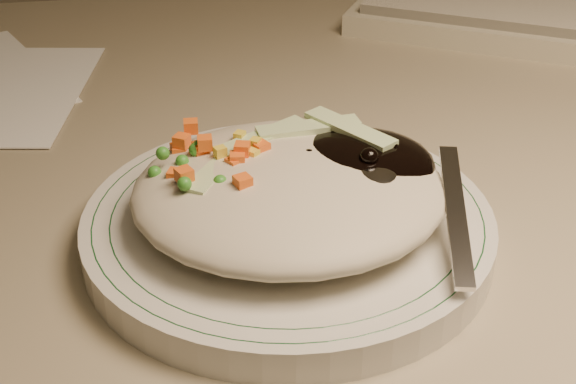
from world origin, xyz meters
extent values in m
cube|color=gray|center=(0.00, 1.38, 0.72)|extent=(1.40, 0.70, 0.04)
cylinder|color=silver|center=(-0.07, 1.20, 0.75)|extent=(0.26, 0.26, 0.02)
torus|color=#144723|center=(-0.07, 1.20, 0.76)|extent=(0.24, 0.24, 0.00)
torus|color=#144723|center=(-0.07, 1.20, 0.76)|extent=(0.22, 0.22, 0.00)
ellipsoid|color=#B7AB94|center=(-0.07, 1.20, 0.78)|extent=(0.19, 0.18, 0.04)
ellipsoid|color=black|center=(-0.02, 1.21, 0.79)|extent=(0.10, 0.09, 0.03)
ellipsoid|color=orange|center=(-0.11, 1.22, 0.78)|extent=(0.08, 0.08, 0.02)
sphere|color=black|center=(-0.05, 1.21, 0.79)|extent=(0.01, 0.01, 0.01)
sphere|color=black|center=(-0.02, 1.22, 0.79)|extent=(0.01, 0.01, 0.01)
sphere|color=black|center=(0.00, 1.21, 0.80)|extent=(0.01, 0.01, 0.01)
sphere|color=black|center=(-0.01, 1.22, 0.79)|extent=(0.01, 0.01, 0.01)
sphere|color=black|center=(-0.02, 1.19, 0.80)|extent=(0.01, 0.01, 0.01)
sphere|color=black|center=(-0.03, 1.21, 0.79)|extent=(0.01, 0.01, 0.01)
sphere|color=black|center=(-0.02, 1.22, 0.79)|extent=(0.01, 0.01, 0.01)
cube|color=orange|center=(-0.12, 1.22, 0.80)|extent=(0.01, 0.01, 0.01)
cube|color=orange|center=(-0.10, 1.20, 0.79)|extent=(0.01, 0.01, 0.01)
cube|color=orange|center=(-0.13, 1.24, 0.80)|extent=(0.01, 0.01, 0.01)
cube|color=orange|center=(-0.09, 1.21, 0.80)|extent=(0.01, 0.01, 0.01)
cube|color=orange|center=(-0.10, 1.21, 0.80)|extent=(0.01, 0.01, 0.01)
cube|color=orange|center=(-0.13, 1.24, 0.79)|extent=(0.01, 0.01, 0.01)
cube|color=orange|center=(-0.12, 1.23, 0.80)|extent=(0.01, 0.01, 0.01)
cube|color=orange|center=(-0.10, 1.21, 0.80)|extent=(0.01, 0.01, 0.01)
cube|color=orange|center=(-0.08, 1.22, 0.80)|extent=(0.01, 0.01, 0.01)
cube|color=orange|center=(-0.12, 1.25, 0.80)|extent=(0.01, 0.01, 0.01)
cube|color=orange|center=(-0.13, 1.19, 0.80)|extent=(0.01, 0.01, 0.01)
cube|color=orange|center=(-0.10, 1.18, 0.80)|extent=(0.01, 0.01, 0.01)
cube|color=orange|center=(-0.14, 1.20, 0.79)|extent=(0.01, 0.01, 0.01)
cube|color=orange|center=(-0.13, 1.24, 0.79)|extent=(0.01, 0.01, 0.01)
sphere|color=#388C28|center=(-0.10, 1.22, 0.80)|extent=(0.01, 0.01, 0.01)
sphere|color=#388C28|center=(-0.13, 1.18, 0.80)|extent=(0.01, 0.01, 0.01)
sphere|color=#388C28|center=(-0.13, 1.22, 0.80)|extent=(0.01, 0.01, 0.01)
sphere|color=#388C28|center=(-0.14, 1.22, 0.80)|extent=(0.01, 0.01, 0.01)
sphere|color=#388C28|center=(-0.10, 1.22, 0.79)|extent=(0.01, 0.01, 0.01)
sphere|color=#388C28|center=(-0.09, 1.19, 0.79)|extent=(0.01, 0.01, 0.01)
sphere|color=#388C28|center=(-0.11, 1.21, 0.79)|extent=(0.01, 0.01, 0.01)
sphere|color=#388C28|center=(-0.12, 1.19, 0.79)|extent=(0.01, 0.01, 0.01)
sphere|color=#388C28|center=(-0.15, 1.21, 0.79)|extent=(0.01, 0.01, 0.01)
sphere|color=#388C28|center=(-0.12, 1.23, 0.80)|extent=(0.01, 0.01, 0.01)
sphere|color=#388C28|center=(-0.12, 1.23, 0.80)|extent=(0.01, 0.01, 0.01)
sphere|color=#388C28|center=(-0.13, 1.20, 0.79)|extent=(0.01, 0.01, 0.01)
sphere|color=#388C28|center=(-0.11, 1.19, 0.80)|extent=(0.01, 0.01, 0.01)
sphere|color=#388C28|center=(-0.08, 1.24, 0.79)|extent=(0.01, 0.01, 0.01)
cube|color=yellow|center=(-0.10, 1.22, 0.79)|extent=(0.01, 0.01, 0.01)
cube|color=yellow|center=(-0.09, 1.21, 0.80)|extent=(0.01, 0.01, 0.01)
cube|color=yellow|center=(-0.11, 1.23, 0.79)|extent=(0.01, 0.01, 0.01)
cube|color=yellow|center=(-0.11, 1.22, 0.80)|extent=(0.01, 0.01, 0.01)
cube|color=yellow|center=(-0.11, 1.21, 0.79)|extent=(0.01, 0.01, 0.01)
cube|color=yellow|center=(-0.09, 1.22, 0.80)|extent=(0.01, 0.01, 0.01)
cube|color=yellow|center=(-0.09, 1.24, 0.80)|extent=(0.01, 0.01, 0.01)
cube|color=yellow|center=(-0.10, 1.21, 0.79)|extent=(0.01, 0.01, 0.01)
cube|color=#B2D18C|center=(-0.08, 1.24, 0.80)|extent=(0.07, 0.05, 0.00)
cube|color=#B2D18C|center=(-0.05, 1.24, 0.80)|extent=(0.07, 0.02, 0.00)
cube|color=#B2D18C|center=(-0.11, 1.21, 0.80)|extent=(0.05, 0.06, 0.00)
cube|color=#B2D18C|center=(-0.02, 1.23, 0.80)|extent=(0.05, 0.06, 0.00)
ellipsoid|color=silver|center=(-0.02, 1.19, 0.79)|extent=(0.04, 0.05, 0.01)
cube|color=silver|center=(0.02, 1.16, 0.78)|extent=(0.04, 0.11, 0.03)
cube|color=#BBB499|center=(0.28, 1.52, 0.75)|extent=(0.46, 0.36, 0.02)
cube|color=beige|center=(0.28, 1.52, 0.77)|extent=(0.43, 0.32, 0.01)
camera|label=1|loc=(-0.14, 0.79, 1.03)|focal=50.00mm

